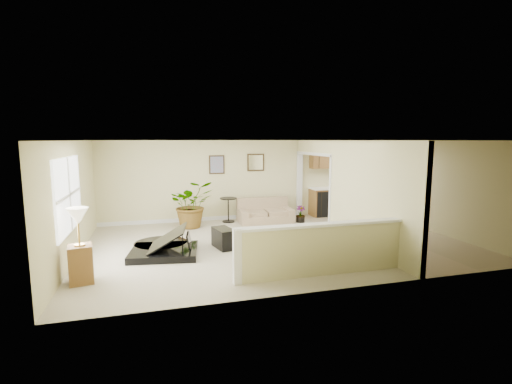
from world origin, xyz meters
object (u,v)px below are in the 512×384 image
object	(u,v)px
piano_bench	(224,238)
accent_table	(228,207)
loveseat	(265,210)
piano	(162,229)
lamp_stand	(80,251)
palm_plant	(192,205)
small_plant	(300,215)

from	to	relation	value
piano_bench	accent_table	world-z (taller)	accent_table
loveseat	piano	bearing A→B (deg)	-139.52
piano	accent_table	size ratio (longest dim) A/B	2.47
piano	lamp_stand	bearing A→B (deg)	-127.78
piano_bench	piano	bearing A→B (deg)	-176.82
palm_plant	small_plant	bearing A→B (deg)	-4.00
palm_plant	small_plant	world-z (taller)	palm_plant
palm_plant	small_plant	distance (m)	3.31
loveseat	lamp_stand	distance (m)	6.01
accent_table	palm_plant	xyz separation A→B (m)	(-1.15, -0.41, 0.19)
lamp_stand	small_plant	bearing A→B (deg)	31.89
piano_bench	small_plant	bearing A→B (deg)	36.39
small_plant	piano_bench	bearing A→B (deg)	-143.61
piano	small_plant	size ratio (longest dim) A/B	3.63
piano	lamp_stand	world-z (taller)	lamp_stand
palm_plant	small_plant	size ratio (longest dim) A/B	2.66
piano_bench	small_plant	size ratio (longest dim) A/B	1.36
piano	piano_bench	bearing A→B (deg)	11.80
piano	accent_table	xyz separation A→B (m)	(2.05, 2.76, -0.08)
accent_table	small_plant	size ratio (longest dim) A/B	1.47
lamp_stand	palm_plant	bearing A→B (deg)	57.96
loveseat	accent_table	xyz separation A→B (m)	(-1.10, 0.23, 0.13)
accent_table	palm_plant	size ratio (longest dim) A/B	0.55
piano_bench	accent_table	xyz separation A→B (m)	(0.66, 2.69, 0.25)
piano	lamp_stand	size ratio (longest dim) A/B	1.37
piano_bench	lamp_stand	size ratio (longest dim) A/B	0.51
lamp_stand	piano_bench	bearing A→B (deg)	26.99
loveseat	piano_bench	bearing A→B (deg)	-123.89
palm_plant	small_plant	xyz separation A→B (m)	(3.28, -0.23, -0.45)
small_plant	accent_table	bearing A→B (deg)	163.23
loveseat	lamp_stand	size ratio (longest dim) A/B	1.23
loveseat	accent_table	distance (m)	1.13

